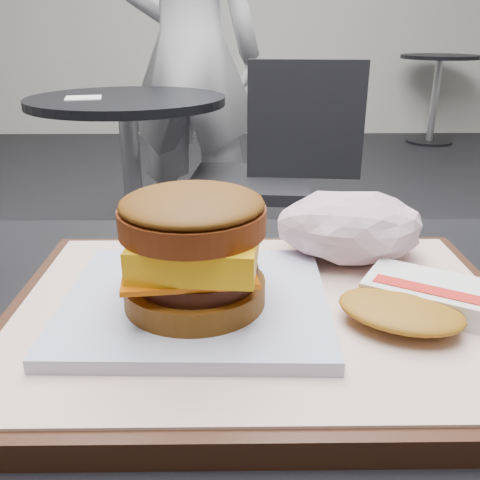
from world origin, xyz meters
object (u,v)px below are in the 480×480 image
serving_tray (261,317)px  neighbor_table (131,152)px  hash_brown (416,301)px  crumpled_wrapper (350,226)px  patron (189,53)px  breakfast_sandwich (195,262)px  neighbor_chair (269,169)px

serving_tray → neighbor_table: 1.66m
serving_tray → neighbor_table: bearing=104.1°
hash_brown → crumpled_wrapper: bearing=104.8°
serving_tray → neighbor_table: (-0.40, 1.59, -0.23)m
serving_tray → hash_brown: (0.11, -0.01, 0.02)m
serving_tray → hash_brown: bearing=-7.2°
patron → breakfast_sandwich: bearing=106.7°
serving_tray → crumpled_wrapper: (0.08, 0.09, 0.04)m
serving_tray → neighbor_table: serving_tray is taller
breakfast_sandwich → neighbor_table: bearing=102.3°
serving_tray → neighbor_chair: 1.53m
neighbor_table → serving_tray: bearing=-75.9°
breakfast_sandwich → serving_tray: bearing=10.9°
neighbor_table → neighbor_chair: bearing=-10.6°
neighbor_chair → neighbor_table: bearing=169.4°
breakfast_sandwich → crumpled_wrapper: breakfast_sandwich is taller
hash_brown → crumpled_wrapper: 0.11m
breakfast_sandwich → crumpled_wrapper: (0.13, 0.10, -0.01)m
crumpled_wrapper → breakfast_sandwich: bearing=-142.7°
serving_tray → neighbor_chair: size_ratio=0.43×
breakfast_sandwich → patron: bearing=94.4°
breakfast_sandwich → patron: 2.15m
crumpled_wrapper → neighbor_chair: size_ratio=0.15×
hash_brown → serving_tray: bearing=172.8°
breakfast_sandwich → neighbor_table: size_ratio=0.26×
patron → neighbor_table: bearing=83.3°
serving_tray → breakfast_sandwich: 0.07m
serving_tray → patron: size_ratio=0.22×
crumpled_wrapper → neighbor_chair: bearing=89.1°
serving_tray → breakfast_sandwich: breakfast_sandwich is taller
hash_brown → neighbor_table: (-0.51, 1.61, -0.25)m
breakfast_sandwich → crumpled_wrapper: 0.16m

